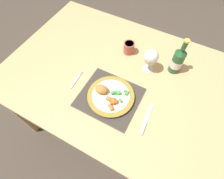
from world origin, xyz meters
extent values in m
plane|color=#4C4238|center=(0.00, 0.00, 0.00)|extent=(6.00, 6.00, 0.00)
cube|color=tan|center=(0.00, 0.00, 0.72)|extent=(1.36, 0.95, 0.04)
cube|color=tan|center=(-0.62, -0.42, 0.35)|extent=(0.06, 0.06, 0.70)
cube|color=tan|center=(-0.62, 0.42, 0.35)|extent=(0.06, 0.06, 0.70)
cube|color=tan|center=(0.62, 0.42, 0.35)|extent=(0.06, 0.06, 0.70)
cube|color=brown|center=(0.03, -0.16, 0.74)|extent=(0.32, 0.29, 0.01)
cube|color=#3C352E|center=(0.03, -0.16, 0.75)|extent=(0.31, 0.28, 0.00)
cylinder|color=white|center=(0.04, -0.16, 0.75)|extent=(0.21, 0.21, 0.01)
cylinder|color=olive|center=(0.04, -0.16, 0.76)|extent=(0.25, 0.25, 0.01)
cylinder|color=white|center=(0.04, -0.16, 0.77)|extent=(0.20, 0.20, 0.00)
ellipsoid|color=#A87033|center=(-0.01, -0.16, 0.78)|extent=(0.07, 0.06, 0.04)
ellipsoid|color=#B77F3D|center=(-0.02, -0.16, 0.79)|extent=(0.07, 0.07, 0.04)
cube|color=green|center=(0.07, -0.13, 0.77)|extent=(0.03, 0.02, 0.01)
cube|color=green|center=(0.11, -0.11, 0.77)|extent=(0.02, 0.03, 0.01)
cube|color=green|center=(0.04, -0.15, 0.78)|extent=(0.03, 0.03, 0.01)
cube|color=#4CA84C|center=(0.10, -0.17, 0.78)|extent=(0.02, 0.02, 0.01)
cube|color=green|center=(0.05, -0.14, 0.77)|extent=(0.02, 0.02, 0.01)
cube|color=#338438|center=(0.05, -0.14, 0.77)|extent=(0.02, 0.01, 0.01)
cube|color=green|center=(0.10, -0.11, 0.77)|extent=(0.02, 0.01, 0.01)
cube|color=#4CA84C|center=(0.06, -0.13, 0.78)|extent=(0.03, 0.02, 0.01)
cylinder|color=orange|center=(0.05, -0.19, 0.78)|extent=(0.04, 0.03, 0.02)
cylinder|color=#CC5119|center=(0.07, -0.19, 0.78)|extent=(0.04, 0.03, 0.02)
cylinder|color=orange|center=(0.07, -0.23, 0.78)|extent=(0.04, 0.03, 0.02)
cylinder|color=orange|center=(0.07, -0.19, 0.78)|extent=(0.03, 0.04, 0.02)
cube|color=silver|center=(-0.20, -0.17, 0.74)|extent=(0.02, 0.09, 0.01)
cube|color=silver|center=(-0.20, -0.12, 0.74)|extent=(0.01, 0.02, 0.01)
cube|color=silver|center=(-0.19, -0.10, 0.74)|extent=(0.00, 0.02, 0.00)
cube|color=silver|center=(-0.20, -0.10, 0.74)|extent=(0.00, 0.02, 0.00)
cube|color=silver|center=(-0.20, -0.10, 0.74)|extent=(0.00, 0.02, 0.00)
cube|color=silver|center=(-0.21, -0.10, 0.74)|extent=(0.00, 0.02, 0.00)
cube|color=silver|center=(0.25, -0.15, 0.74)|extent=(0.03, 0.11, 0.00)
cube|color=#B2B2B7|center=(0.26, -0.24, 0.74)|extent=(0.02, 0.07, 0.01)
cylinder|color=silver|center=(0.14, 0.12, 0.74)|extent=(0.06, 0.06, 0.00)
cylinder|color=silver|center=(0.14, 0.12, 0.78)|extent=(0.01, 0.01, 0.07)
ellipsoid|color=silver|center=(0.14, 0.12, 0.85)|extent=(0.08, 0.08, 0.08)
cylinder|color=#E0D684|center=(0.14, 0.12, 0.83)|extent=(0.07, 0.07, 0.04)
cylinder|color=#23562D|center=(0.28, 0.18, 0.81)|extent=(0.07, 0.07, 0.14)
cone|color=#23562D|center=(0.28, 0.18, 0.90)|extent=(0.07, 0.07, 0.03)
cylinder|color=#23562D|center=(0.28, 0.18, 0.94)|extent=(0.03, 0.03, 0.05)
cylinder|color=#BFB74C|center=(0.28, 0.18, 0.97)|extent=(0.03, 0.03, 0.01)
cylinder|color=white|center=(0.28, 0.18, 0.80)|extent=(0.07, 0.07, 0.05)
cylinder|color=#B24C42|center=(-0.02, 0.19, 0.78)|extent=(0.07, 0.07, 0.08)
cylinder|color=maroon|center=(-0.02, 0.19, 0.81)|extent=(0.06, 0.06, 0.01)
camera|label=1|loc=(0.26, -0.56, 1.58)|focal=28.00mm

